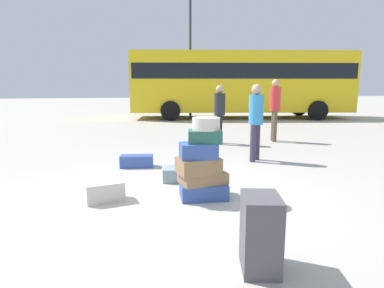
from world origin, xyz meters
TOP-DOWN VIEW (x-y plane):
  - ground_plane at (0.00, 0.00)m, footprint 80.00×80.00m
  - suitcase_tower at (0.31, -0.02)m, footprint 0.74×0.55m
  - suitcase_navy_foreground_far at (-0.53, 2.02)m, footprint 0.67×0.37m
  - suitcase_charcoal_white_trunk at (0.38, -1.90)m, footprint 0.41×0.50m
  - suitcase_cream_behind_tower at (-1.04, 0.14)m, footprint 0.56×0.39m
  - suitcase_slate_foreground_near at (0.19, 0.89)m, footprint 0.71×0.51m
  - person_bearded_onlooker at (1.97, 2.05)m, footprint 0.30×0.30m
  - person_tourist_with_camera at (3.47, 4.28)m, footprint 0.30×0.33m
  - person_passerby_in_red at (1.82, 4.21)m, footprint 0.30×0.32m
  - parked_bus at (4.92, 11.11)m, footprint 10.74×4.32m
  - lamp_post at (2.54, 11.75)m, footprint 0.36×0.36m

SIDE VIEW (x-z plane):
  - ground_plane at x=0.00m, z-range 0.00..0.00m
  - suitcase_slate_foreground_near at x=0.19m, z-range 0.00..0.23m
  - suitcase_navy_foreground_far at x=-0.53m, z-range 0.00..0.23m
  - suitcase_cream_behind_tower at x=-1.04m, z-range 0.00..0.27m
  - suitcase_charcoal_white_trunk at x=0.38m, z-range 0.00..0.67m
  - suitcase_tower at x=0.31m, z-range -0.09..1.07m
  - person_passerby_in_red at x=1.82m, z-range 0.15..1.75m
  - person_bearded_onlooker at x=1.97m, z-range 0.15..1.78m
  - person_tourist_with_camera at x=3.47m, z-range 0.17..1.94m
  - parked_bus at x=4.92m, z-range 0.26..3.41m
  - lamp_post at x=2.54m, z-range 0.96..7.59m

